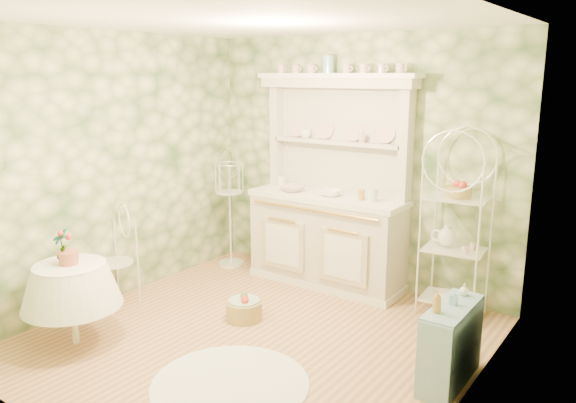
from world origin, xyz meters
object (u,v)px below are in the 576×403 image
Objects in this scene: kitchen_dresser at (328,182)px; round_table at (73,306)px; bakers_rack at (456,221)px; cafe_chair at (113,261)px; side_shelf at (451,343)px; birdcage_stand at (230,207)px; floor_basket at (244,309)px.

round_table is at bearing -112.57° from kitchen_dresser.
cafe_chair is at bearing -153.76° from bakers_rack.
kitchen_dresser reaches higher than side_shelf.
birdcage_stand is (-2.68, -0.15, -0.20)m from bakers_rack.
round_table is 2.05× the size of floor_basket.
bakers_rack is 5.68× the size of floor_basket.
bakers_rack is 1.27× the size of birdcage_stand.
bakers_rack is (1.41, 0.01, -0.22)m from kitchen_dresser.
bakers_rack is 2.01× the size of cafe_chair.
kitchen_dresser is 2.36m from side_shelf.
floor_basket is at bearing -146.33° from bakers_rack.
cafe_chair is at bearing -128.85° from kitchen_dresser.
round_table is (-1.03, -2.48, -0.81)m from kitchen_dresser.
round_table is 0.72× the size of cafe_chair.
round_table is at bearing -126.39° from floor_basket.
side_shelf is at bearing -19.19° from birdcage_stand.
kitchen_dresser reaches higher than cafe_chair.
cafe_chair is 0.63× the size of birdcage_stand.
round_table is 0.83m from cafe_chair.
round_table is 1.52m from floor_basket.
cafe_chair is (-2.83, -1.76, -0.47)m from bakers_rack.
side_shelf reaches higher than floor_basket.
floor_basket is at bearing 175.56° from side_shelf.
round_table is 0.46× the size of birdcage_stand.
cafe_chair is 2.83× the size of floor_basket.
bakers_rack is 3.54m from round_table.
floor_basket is (-1.97, -0.04, -0.21)m from side_shelf.
round_table is at bearing -161.97° from side_shelf.
birdcage_stand reaches higher than cafe_chair.
bakers_rack is 3.37m from cafe_chair.
cafe_chair is at bearing -176.28° from side_shelf.
side_shelf is (0.42, -1.24, -0.61)m from bakers_rack.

